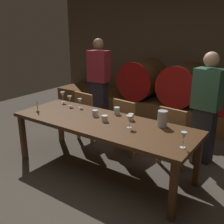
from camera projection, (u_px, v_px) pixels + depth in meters
name	position (u px, v px, depth m)	size (l,w,h in m)	color
ground_plane	(113.00, 177.00, 3.58)	(9.14, 9.14, 0.00)	#4C443A
back_wall	(196.00, 53.00, 5.54)	(7.03, 0.24, 2.78)	brown
barrel_shelf	(182.00, 113.00, 5.48)	(6.32, 0.90, 0.42)	brown
wine_barrel_left	(143.00, 79.00, 5.80)	(0.82, 0.91, 0.82)	brown
wine_barrel_center	(183.00, 84.00, 5.30)	(0.82, 0.91, 0.82)	brown
dining_table	(102.00, 126.00, 3.54)	(2.55, 0.90, 0.73)	#4C2D16
chair_left	(89.00, 114.00, 4.57)	(0.44, 0.44, 0.88)	olive
chair_center	(128.00, 124.00, 4.13)	(0.44, 0.44, 0.88)	olive
chair_right	(175.00, 134.00, 3.74)	(0.44, 0.44, 0.88)	olive
guest_left	(99.00, 85.00, 4.99)	(0.40, 0.27, 1.73)	black
guest_right	(206.00, 108.00, 3.77)	(0.41, 0.29, 1.61)	black
candle_center	(38.00, 109.00, 3.88)	(0.05, 0.05, 0.18)	olive
pitcher	(162.00, 119.00, 3.32)	(0.12, 0.12, 0.20)	silver
wine_glass_far_left	(63.00, 94.00, 4.36)	(0.08, 0.08, 0.17)	white
wine_glass_left	(70.00, 99.00, 4.16)	(0.07, 0.07, 0.16)	silver
wine_glass_center	(80.00, 101.00, 4.08)	(0.07, 0.07, 0.14)	white
wine_glass_right	(129.00, 119.00, 3.26)	(0.08, 0.08, 0.16)	silver
wine_glass_far_right	(184.00, 136.00, 2.72)	(0.06, 0.06, 0.18)	silver
cup_far_left	(95.00, 113.00, 3.71)	(0.08, 0.08, 0.09)	silver
cup_center_left	(117.00, 111.00, 3.78)	(0.08, 0.08, 0.10)	silver
cup_center_right	(105.00, 118.00, 3.50)	(0.08, 0.08, 0.08)	white
cup_far_right	(131.00, 117.00, 3.55)	(0.08, 0.08, 0.09)	beige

